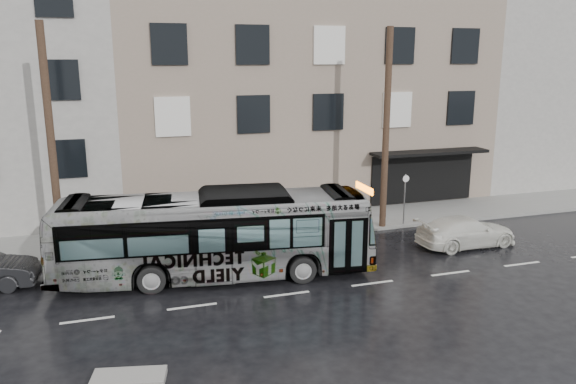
# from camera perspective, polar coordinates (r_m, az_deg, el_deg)

# --- Properties ---
(ground) EXTENTS (120.00, 120.00, 0.00)m
(ground) POSITION_cam_1_polar(r_m,az_deg,el_deg) (21.57, -2.13, -7.79)
(ground) COLOR black
(ground) RESTS_ON ground
(sidewalk) EXTENTS (90.00, 3.60, 0.15)m
(sidewalk) POSITION_cam_1_polar(r_m,az_deg,el_deg) (26.04, -4.99, -3.86)
(sidewalk) COLOR gray
(sidewalk) RESTS_ON ground
(building_taupe) EXTENTS (20.00, 12.00, 11.00)m
(building_taupe) POSITION_cam_1_polar(r_m,az_deg,el_deg) (33.77, 0.31, 9.57)
(building_taupe) COLOR gray
(building_taupe) RESTS_ON ground
(building_filler) EXTENTS (18.00, 12.00, 12.00)m
(building_filler) POSITION_cam_1_polar(r_m,az_deg,el_deg) (43.46, 25.32, 9.85)
(building_filler) COLOR #A7A49E
(building_filler) RESTS_ON ground
(utility_pole_front) EXTENTS (0.30, 0.30, 9.00)m
(utility_pole_front) POSITION_cam_1_polar(r_m,az_deg,el_deg) (25.75, 9.94, 6.22)
(utility_pole_front) COLOR #453022
(utility_pole_front) RESTS_ON sidewalk
(utility_pole_rear) EXTENTS (0.30, 0.30, 9.00)m
(utility_pole_rear) POSITION_cam_1_polar(r_m,az_deg,el_deg) (23.03, -22.91, 4.51)
(utility_pole_rear) COLOR #453022
(utility_pole_rear) RESTS_ON sidewalk
(sign_post) EXTENTS (0.06, 0.06, 2.40)m
(sign_post) POSITION_cam_1_polar(r_m,az_deg,el_deg) (26.88, 11.75, -0.73)
(sign_post) COLOR slate
(sign_post) RESTS_ON sidewalk
(bus) EXTENTS (11.71, 4.13, 3.19)m
(bus) POSITION_cam_1_polar(r_m,az_deg,el_deg) (20.49, -7.49, -4.33)
(bus) COLOR #B2B2B2
(bus) RESTS_ON ground
(white_sedan) EXTENTS (4.43, 1.93, 1.27)m
(white_sedan) POSITION_cam_1_polar(r_m,az_deg,el_deg) (25.04, 17.63, -3.85)
(white_sedan) COLOR silver
(white_sedan) RESTS_ON ground
(slush_pile) EXTENTS (1.93, 1.16, 0.18)m
(slush_pile) POSITION_cam_1_polar(r_m,az_deg,el_deg) (15.18, -15.87, -17.74)
(slush_pile) COLOR gray
(slush_pile) RESTS_ON ground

